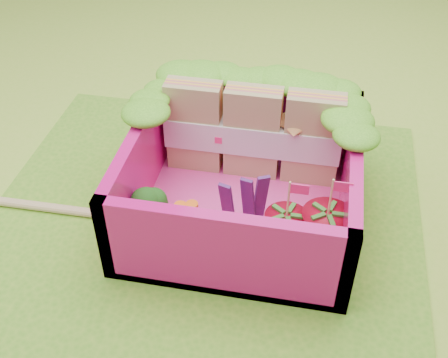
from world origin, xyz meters
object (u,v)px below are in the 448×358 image
broccoli (154,207)px  strawberry_right (325,232)px  strawberry_left (285,231)px  bento_box (243,178)px  sandwich_stack (253,133)px  chopsticks (57,209)px

broccoli → strawberry_right: strawberry_right is taller
strawberry_left → bento_box: bearing=134.9°
strawberry_right → broccoli: bearing=-178.9°
strawberry_left → strawberry_right: (0.21, 0.01, 0.02)m
sandwich_stack → strawberry_right: size_ratio=2.12×
bento_box → strawberry_left: bento_box is taller
strawberry_left → strawberry_right: 0.21m
broccoli → strawberry_left: strawberry_left is taller
broccoli → strawberry_right: (0.96, 0.02, -0.04)m
broccoli → strawberry_left: 0.75m
strawberry_right → sandwich_stack: bearing=128.2°
strawberry_left → chopsticks: (-1.40, 0.08, -0.15)m
broccoli → chopsticks: 0.69m
sandwich_stack → strawberry_right: 0.82m
bento_box → broccoli: (-0.46, -0.29, -0.04)m
sandwich_stack → chopsticks: size_ratio=0.52×
broccoli → sandwich_stack: bearing=54.5°
sandwich_stack → strawberry_right: bearing=-51.8°
strawberry_left → chopsticks: bearing=176.7°
bento_box → chopsticks: (-1.12, -0.21, -0.25)m
strawberry_left → strawberry_right: bearing=3.9°
bento_box → sandwich_stack: 0.36m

